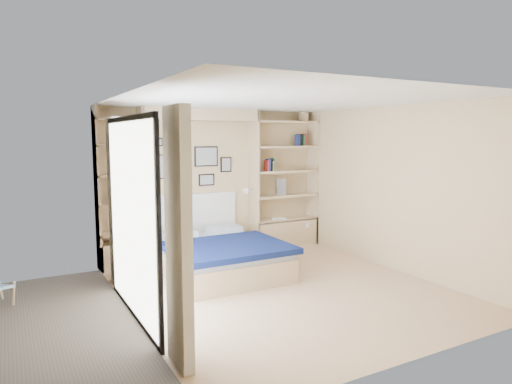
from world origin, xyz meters
TOP-DOWN VIEW (x-y plane):
  - ground at (0.00, 0.00)m, footprint 4.50×4.50m
  - room_shell at (-0.39, 1.52)m, footprint 4.50×4.50m
  - bed at (-0.45, 1.09)m, footprint 1.67×2.18m
  - photo_gallery at (-0.45, 2.22)m, footprint 1.48×0.02m
  - reading_lamps at (-0.30, 2.00)m, footprint 1.92×0.12m
  - shelf_decor at (1.06, 2.07)m, footprint 3.56×0.23m

SIDE VIEW (x-z plane):
  - ground at x=0.00m, z-range 0.00..0.00m
  - bed at x=-0.45m, z-range -0.26..0.81m
  - room_shell at x=-0.39m, z-range -1.17..3.33m
  - reading_lamps at x=-0.30m, z-range 1.03..1.17m
  - photo_gallery at x=-0.45m, z-range 1.19..2.01m
  - shelf_decor at x=1.06m, z-range 0.65..2.68m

